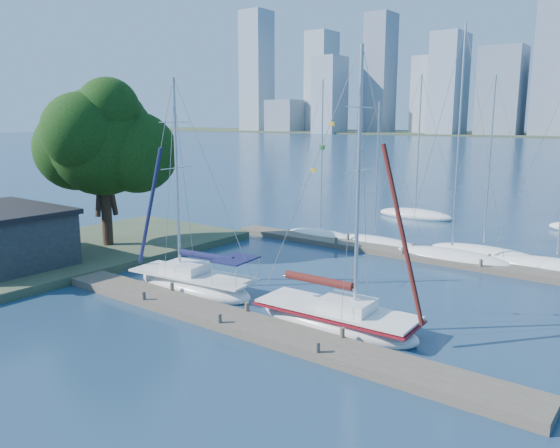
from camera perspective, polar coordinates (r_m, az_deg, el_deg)
The scene contains 13 objects.
ground at distance 24.58m, azimuth -4.85°, elevation -10.49°, with size 700.00×700.00×0.00m, color #17304A.
near_dock at distance 24.51m, azimuth -4.86°, elevation -10.05°, with size 26.00×2.00×0.40m, color #4A3F36.
far_dock at distance 36.62m, azimuth 14.61°, elevation -3.30°, with size 30.00×1.80×0.36m, color #4A3F36.
shore at distance 39.03m, azimuth -20.69°, elevation -2.69°, with size 12.00×22.00×0.50m, color #38472D.
tree at distance 38.24m, azimuth -18.09°, elevation 8.38°, with size 9.25×8.40×11.57m.
sailboat_navy at distance 29.32m, azimuth -9.06°, elevation -5.12°, with size 7.95×3.34×11.56m.
sailboat_maroon at distance 24.02m, azimuth 5.93°, elevation -8.47°, with size 7.79×2.79×12.36m.
bg_boat_0 at distance 41.75m, azimuth 4.28°, elevation -1.16°, with size 6.11×2.53×12.09m.
bg_boat_1 at distance 39.92m, azimuth 9.86°, elevation -1.88°, with size 6.92×3.54×10.48m.
bg_boat_2 at distance 36.49m, azimuth 17.49°, elevation -3.33°, with size 7.93×4.89×14.88m.
bg_boat_3 at distance 38.79m, azimuth 20.46°, elevation -2.78°, with size 7.19×2.45×11.99m.
bg_boat_4 at distance 36.46m, azimuth 26.89°, elevation -4.08°, with size 8.06×4.05×12.27m.
bg_boat_6 at distance 51.96m, azimuth 13.94°, elevation 0.99°, with size 7.41×3.96×13.23m.
Camera 1 is at (15.41, -16.93, 8.96)m, focal length 35.00 mm.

